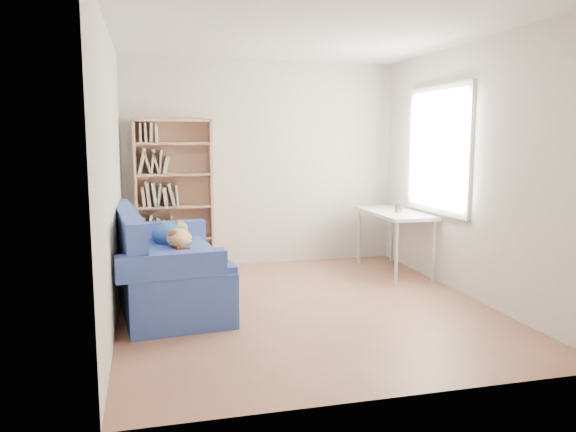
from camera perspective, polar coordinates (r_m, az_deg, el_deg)
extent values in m
plane|color=brown|center=(5.55, 1.65, -9.18)|extent=(4.00, 4.00, 0.00)
cube|color=silver|center=(7.26, -2.64, 5.31)|extent=(3.50, 0.04, 2.60)
cube|color=silver|center=(3.44, 10.87, 2.17)|extent=(3.50, 0.04, 2.60)
cube|color=silver|center=(5.12, -17.52, 3.82)|extent=(0.04, 4.00, 2.60)
cube|color=silver|center=(6.03, 17.95, 4.38)|extent=(0.04, 4.00, 2.60)
cube|color=white|center=(5.39, 1.77, 18.25)|extent=(3.50, 4.00, 0.04)
cube|color=white|center=(6.54, 15.20, 6.50)|extent=(0.01, 1.20, 1.30)
cube|color=navy|center=(5.70, -12.03, -6.40)|extent=(1.11, 2.01, 0.48)
cube|color=navy|center=(5.60, -15.95, -1.80)|extent=(0.38, 1.93, 0.47)
cube|color=navy|center=(6.48, -12.43, -1.52)|extent=(0.92, 0.27, 0.21)
cube|color=navy|center=(4.76, -11.73, -4.93)|extent=(0.92, 0.27, 0.21)
cube|color=navy|center=(5.64, -11.90, -3.81)|extent=(1.08, 1.86, 0.05)
ellipsoid|color=#2F5B97|center=(6.12, -12.13, -1.88)|extent=(0.34, 0.37, 0.25)
ellipsoid|color=#A86513|center=(5.85, -11.07, -2.18)|extent=(0.27, 0.46, 0.18)
ellipsoid|color=silver|center=(5.99, -10.52, -2.15)|extent=(0.16, 0.20, 0.11)
ellipsoid|color=#3D1C10|center=(5.79, -11.37, -1.87)|extent=(0.16, 0.23, 0.09)
sphere|color=#A86513|center=(6.16, -11.05, -1.26)|extent=(0.16, 0.16, 0.16)
cone|color=#A86513|center=(6.19, -11.29, -0.53)|extent=(0.07, 0.07, 0.08)
cone|color=#A86513|center=(6.11, -11.25, -0.63)|extent=(0.07, 0.07, 0.08)
cylinder|color=#2AD687|center=(6.09, -11.06, -1.58)|extent=(0.13, 0.05, 0.13)
cylinder|color=#3D1C10|center=(5.60, -11.13, -3.02)|extent=(0.10, 0.18, 0.06)
cube|color=tan|center=(6.98, -15.16, 1.85)|extent=(0.03, 0.29, 1.85)
cube|color=tan|center=(7.02, -7.82, 2.09)|extent=(0.03, 0.29, 1.85)
cube|color=tan|center=(6.95, -11.69, 9.47)|extent=(0.93, 0.29, 0.03)
cube|color=tan|center=(7.13, -11.27, -5.32)|extent=(0.93, 0.29, 0.03)
cube|color=tan|center=(7.12, -11.53, 2.09)|extent=(0.93, 0.02, 1.85)
cube|color=white|center=(6.91, 10.78, 0.29)|extent=(0.56, 1.23, 0.04)
cylinder|color=silver|center=(7.57, 10.50, -1.91)|extent=(0.04, 0.04, 0.71)
cylinder|color=silver|center=(6.58, 14.59, -3.52)|extent=(0.04, 0.04, 0.71)
cylinder|color=silver|center=(7.39, 7.24, -2.08)|extent=(0.04, 0.04, 0.71)
cylinder|color=silver|center=(6.37, 10.94, -3.78)|extent=(0.04, 0.04, 0.71)
cylinder|color=white|center=(6.81, 11.14, 0.74)|extent=(0.08, 0.08, 0.09)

